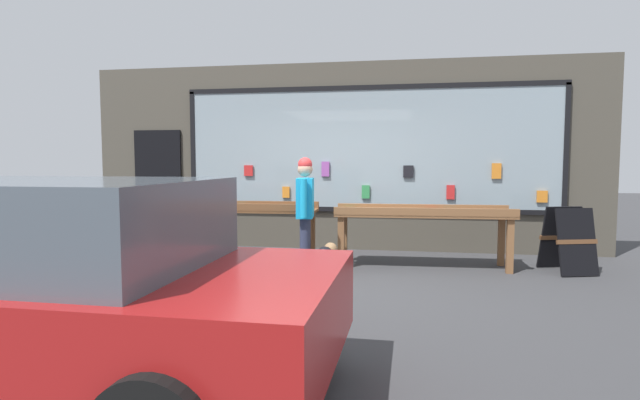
% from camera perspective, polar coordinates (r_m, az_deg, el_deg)
% --- Properties ---
extents(ground_plane, '(40.00, 40.00, 0.00)m').
position_cam_1_polar(ground_plane, '(6.55, -0.76, -9.08)').
color(ground_plane, '#38383A').
extents(shopfront_facade, '(8.95, 0.29, 3.22)m').
position_cam_1_polar(shopfront_facade, '(8.73, 2.14, 4.98)').
color(shopfront_facade, '#4C473D').
rests_on(shopfront_facade, ground_plane).
extents(display_table_left, '(2.54, 0.68, 0.91)m').
position_cam_1_polar(display_table_left, '(7.78, -9.64, -1.59)').
color(display_table_left, brown).
rests_on(display_table_left, ground_plane).
extents(display_table_right, '(2.54, 0.78, 0.89)m').
position_cam_1_polar(display_table_right, '(7.34, 11.66, -2.04)').
color(display_table_right, brown).
rests_on(display_table_right, ground_plane).
extents(person_browsing, '(0.27, 0.63, 1.59)m').
position_cam_1_polar(person_browsing, '(6.84, -1.70, -0.74)').
color(person_browsing, '#2D334C').
rests_on(person_browsing, ground_plane).
extents(small_dog, '(0.27, 0.62, 0.43)m').
position_cam_1_polar(small_dog, '(6.65, 0.67, -6.27)').
color(small_dog, '#99724C').
rests_on(small_dog, ground_plane).
extents(sandwich_board_sign, '(0.68, 0.76, 0.89)m').
position_cam_1_polar(sandwich_board_sign, '(7.70, 26.45, -4.06)').
color(sandwich_board_sign, black).
rests_on(sandwich_board_sign, ground_plane).
extents(parked_car, '(4.07, 1.99, 1.41)m').
position_cam_1_polar(parked_car, '(3.86, -29.84, -7.97)').
color(parked_car, '#A51919').
rests_on(parked_car, ground_plane).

